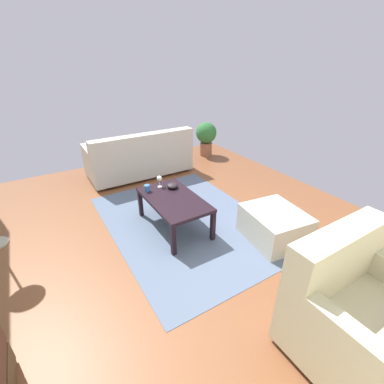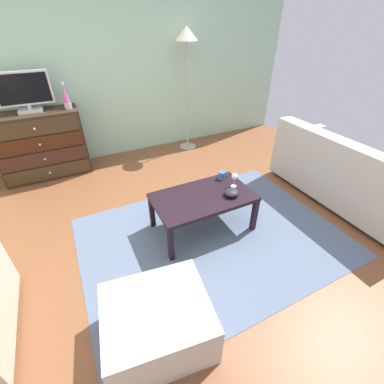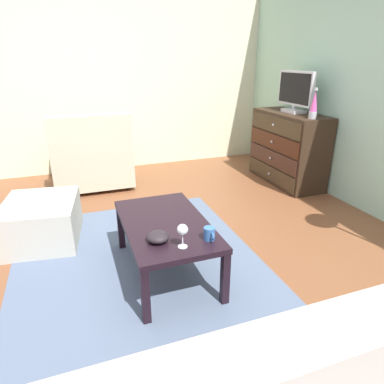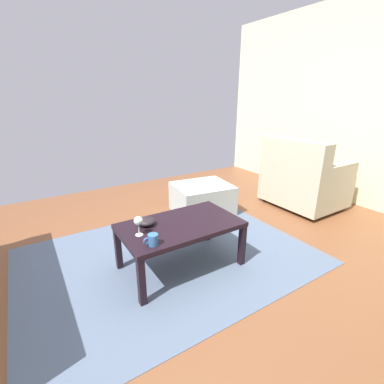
{
  "view_description": "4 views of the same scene",
  "coord_description": "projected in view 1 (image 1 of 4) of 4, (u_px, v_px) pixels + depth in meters",
  "views": [
    {
      "loc": [
        -2.39,
        1.3,
        1.99
      ],
      "look_at": [
        -0.01,
        -0.16,
        0.55
      ],
      "focal_mm": 25.02,
      "sensor_mm": 36.0,
      "label": 1
    },
    {
      "loc": [
        -0.87,
        -1.87,
        1.92
      ],
      "look_at": [
        0.02,
        -0.09,
        0.57
      ],
      "focal_mm": 24.23,
      "sensor_mm": 36.0,
      "label": 2
    },
    {
      "loc": [
        2.3,
        -0.58,
        1.52
      ],
      "look_at": [
        0.19,
        0.19,
        0.63
      ],
      "focal_mm": 31.55,
      "sensor_mm": 36.0,
      "label": 3
    },
    {
      "loc": [
        1.21,
        1.8,
        1.45
      ],
      "look_at": [
        -0.03,
        -0.17,
        0.61
      ],
      "focal_mm": 25.51,
      "sensor_mm": 36.0,
      "label": 4
    }
  ],
  "objects": [
    {
      "name": "ground_plane",
      "position": [
        181.0,
        236.0,
        3.34
      ],
      "size": [
        5.83,
        5.12,
        0.05
      ],
      "primitive_type": "cube",
      "color": "brown"
    },
    {
      "name": "area_rug",
      "position": [
        186.0,
        221.0,
        3.57
      ],
      "size": [
        2.6,
        1.9,
        0.01
      ],
      "primitive_type": "cube",
      "color": "slate",
      "rests_on": "ground_plane"
    },
    {
      "name": "coffee_table",
      "position": [
        174.0,
        201.0,
        3.3
      ],
      "size": [
        1.01,
        0.59,
        0.42
      ],
      "color": "black",
      "rests_on": "ground_plane"
    },
    {
      "name": "wine_glass",
      "position": [
        159.0,
        179.0,
        3.5
      ],
      "size": [
        0.07,
        0.07,
        0.16
      ],
      "color": "silver",
      "rests_on": "coffee_table"
    },
    {
      "name": "mug",
      "position": [
        147.0,
        188.0,
        3.43
      ],
      "size": [
        0.11,
        0.08,
        0.08
      ],
      "color": "#3362A3",
      "rests_on": "coffee_table"
    },
    {
      "name": "bowl_decorative",
      "position": [
        172.0,
        186.0,
        3.51
      ],
      "size": [
        0.15,
        0.15,
        0.07
      ],
      "primitive_type": "ellipsoid",
      "color": "black",
      "rests_on": "coffee_table"
    },
    {
      "name": "couch_large",
      "position": [
        140.0,
        158.0,
        4.83
      ],
      "size": [
        0.85,
        1.8,
        0.82
      ],
      "color": "#332319",
      "rests_on": "ground_plane"
    },
    {
      "name": "armchair",
      "position": [
        358.0,
        313.0,
        1.88
      ],
      "size": [
        0.8,
        0.92,
        0.93
      ],
      "color": "#332319",
      "rests_on": "ground_plane"
    },
    {
      "name": "ottoman",
      "position": [
        274.0,
        225.0,
        3.17
      ],
      "size": [
        0.77,
        0.69,
        0.37
      ],
      "primitive_type": "cube",
      "rotation": [
        0.0,
        0.0,
        -0.14
      ],
      "color": "#B6B5A7",
      "rests_on": "ground_plane"
    },
    {
      "name": "potted_plant",
      "position": [
        206.0,
        136.0,
        5.73
      ],
      "size": [
        0.44,
        0.44,
        0.72
      ],
      "color": "brown",
      "rests_on": "ground_plane"
    }
  ]
}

